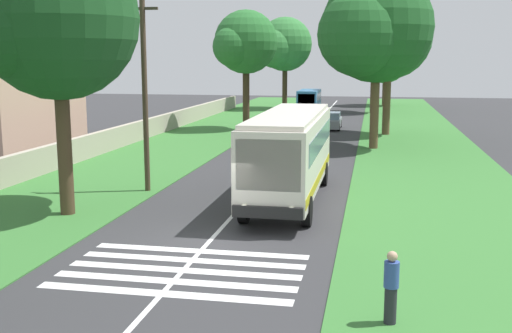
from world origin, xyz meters
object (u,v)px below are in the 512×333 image
Objects in this scene: roadside_tree_left_3 at (283,46)px; utility_pole at (145,92)px; trailing_car_1 at (279,127)px; roadside_tree_right_2 at (387,38)px; trailing_car_0 at (268,136)px; trailing_car_3 at (299,114)px; roadside_tree_right_1 at (373,30)px; trailing_minibus_0 at (309,99)px; roadside_tree_right_0 at (384,60)px; roadside_tree_right_3 at (373,42)px; roadside_tree_left_0 at (244,44)px; coach_bus at (290,150)px; pedestrian at (391,287)px; roadside_tree_left_2 at (58,24)px; trailing_car_2 at (330,121)px.

roadside_tree_left_3 reaches higher than utility_pole.
roadside_tree_right_2 is at bearing -74.28° from trailing_car_1.
utility_pole is (-15.57, 2.84, 3.83)m from trailing_car_0.
trailing_car_3 is 0.37× the size of roadside_tree_right_1.
roadside_tree_right_1 is at bearing -165.51° from trailing_minibus_0.
roadside_tree_right_3 reaches higher than roadside_tree_right_0.
trailing_minibus_0 is 0.56× the size of roadside_tree_left_3.
trailing_minibus_0 is at bearing -12.43° from roadside_tree_left_0.
trailing_minibus_0 is (20.43, -0.22, 0.88)m from trailing_car_1.
coach_bus is at bearing 175.39° from roadside_tree_right_0.
roadside_tree_left_0 is 5.83× the size of pedestrian.
utility_pole is at bearing -179.22° from roadside_tree_left_3.
trailing_car_3 is 0.50× the size of utility_pole.
roadside_tree_left_0 is at bearing 16.64° from pedestrian.
coach_bus is 1.86× the size of trailing_minibus_0.
trailing_minibus_0 is at bearing -4.09° from utility_pole.
utility_pole is at bearing -20.18° from roadside_tree_left_2.
trailing_minibus_0 is 15.47m from roadside_tree_right_0.
utility_pole is at bearing 172.60° from trailing_car_1.
trailing_car_3 is at bearing 179.36° from trailing_minibus_0.
roadside_tree_left_0 is at bearing 43.32° from trailing_car_1.
roadside_tree_right_3 is 56.55m from pedestrian.
roadside_tree_left_3 is (21.81, -0.08, 0.22)m from roadside_tree_left_0.
roadside_tree_left_0 is 0.85× the size of roadside_tree_right_1.
roadside_tree_right_0 is at bearing -9.64° from trailing_car_2.
roadside_tree_right_2 is (-3.33, -4.44, 6.80)m from trailing_car_2.
trailing_car_0 is 0.72× the size of trailing_minibus_0.
roadside_tree_right_3 is at bearing 0.84° from pedestrian.
pedestrian reaches higher than trailing_car_0.
roadside_tree_right_0 is at bearing -7.29° from roadside_tree_right_3.
trailing_car_2 is 18.52m from roadside_tree_right_3.
roadside_tree_right_3 is (20.13, 1.14, 0.25)m from roadside_tree_right_2.
roadside_tree_right_2 reaches higher than roadside_tree_left_0.
trailing_car_0 is 0.44× the size of roadside_tree_left_0.
roadside_tree_left_3 is at bearing 35.58° from trailing_minibus_0.
coach_bus is at bearing -173.71° from trailing_car_3.
roadside_tree_right_3 reaches higher than trailing_minibus_0.
trailing_car_0 is 0.39× the size of roadside_tree_right_3.
trailing_car_3 is (33.51, 3.69, -1.48)m from coach_bus.
coach_bus is 1.03× the size of roadside_tree_right_2.
trailing_car_0 is at bearing 179.86° from trailing_car_3.
trailing_car_3 is at bearing -165.71° from roadside_tree_left_3.
roadside_tree_right_3 is at bearing -11.10° from trailing_car_2.
trailing_minibus_0 reaches higher than trailing_car_2.
trailing_car_3 is 20.02m from roadside_tree_right_1.
trailing_car_1 is at bearing -136.68° from roadside_tree_left_0.
trailing_car_2 is at bearing -167.24° from trailing_minibus_0.
roadside_tree_left_0 is 39.54m from pedestrian.
trailing_minibus_0 reaches higher than trailing_car_1.
trailing_car_3 is at bearing 159.16° from roadside_tree_right_0.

